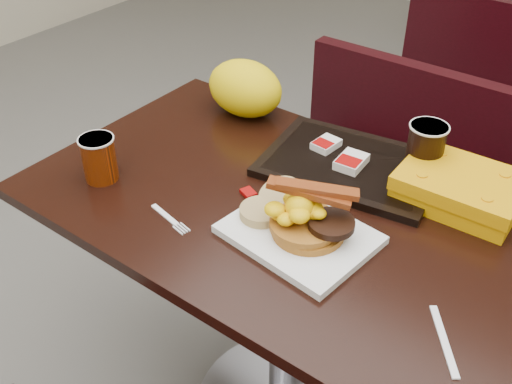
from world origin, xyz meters
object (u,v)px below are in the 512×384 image
Objects in this scene: pancake_stack at (308,227)px; hashbrown_sleeve_left at (326,144)px; bench_near_n at (409,197)px; paper_bag at (245,88)px; knife at (444,340)px; coffee_cup_far at (425,148)px; coffee_cup_near at (99,159)px; tray at (351,165)px; clamshell at (460,188)px; fork at (165,215)px; table_near at (290,323)px; hashbrown_sleeve_right at (351,162)px; platter at (299,234)px.

hashbrown_sleeve_left is at bearing 115.27° from pancake_stack.
bench_near_n is 0.72m from paper_bag.
knife is 1.35× the size of coffee_cup_far.
hashbrown_sleeve_left is (0.36, 0.40, -0.03)m from coffee_cup_near.
clamshell is at bearing -2.38° from tray.
coffee_cup_near reaches higher than pancake_stack.
coffee_cup_near is at bearing -168.21° from pancake_stack.
paper_bag is (-0.75, 0.43, 0.07)m from knife.
clamshell is (0.33, 0.01, 0.01)m from hashbrown_sleeve_left.
pancake_stack is 1.21× the size of fork.
bench_near_n is (0.00, 0.70, -0.02)m from table_near.
paper_bag is (-0.35, 0.27, 0.45)m from table_near.
hashbrown_sleeve_right is 0.25m from clamshell.
coffee_cup_far reaches higher than bench_near_n.
paper_bag reaches higher than fork.
platter is at bearing -156.31° from pancake_stack.
tray is 0.03m from hashbrown_sleeve_right.
hashbrown_sleeve_left reaches higher than table_near.
platter is 0.35m from knife.
clamshell is (0.21, 0.31, 0.03)m from platter.
knife is (0.33, -0.08, -0.03)m from pancake_stack.
hashbrown_sleeve_left is 0.29m from paper_bag.
tray is at bearing 40.79° from coffee_cup_near.
coffee_cup_near is at bearing -115.71° from bench_near_n.
clamshell is (0.11, -0.04, -0.04)m from coffee_cup_far.
hashbrown_sleeve_right is 0.69× the size of coffee_cup_far.
knife is 0.60× the size of clamshell.
knife is at bearing -46.49° from hashbrown_sleeve_right.
tray is at bearing 84.14° from table_near.
paper_bag reaches higher than knife.
knife is 0.60m from hashbrown_sleeve_left.
pancake_stack is 1.87× the size of hashbrown_sleeve_right.
paper_bag is (-0.37, 0.07, 0.07)m from tray.
coffee_cup_far is (0.15, 0.07, 0.07)m from tray.
hashbrown_sleeve_right is at bearing 81.73° from table_near.
fork is at bearing -125.72° from hashbrown_sleeve_right.
table_near is at bearing 137.43° from pancake_stack.
bench_near_n is at bearing 95.83° from pancake_stack.
fork is at bearing -128.66° from coffee_cup_far.
paper_bag is (0.07, 0.45, 0.02)m from coffee_cup_near.
coffee_cup_far is (0.17, -0.42, 0.47)m from bench_near_n.
table_near is 0.55m from clamshell.
coffee_cup_far reaches higher than clamshell.
platter is 0.38m from coffee_cup_far.
knife is 0.87m from paper_bag.
hashbrown_sleeve_left is 0.84× the size of hashbrown_sleeve_right.
fork reaches higher than bench_near_n.
pancake_stack is 0.33m from hashbrown_sleeve_left.
fork is 0.60m from coffee_cup_far.
hashbrown_sleeve_right is at bearing -169.50° from knife.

